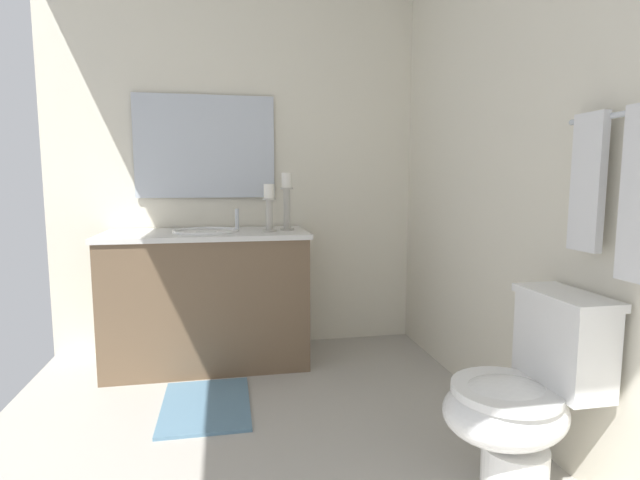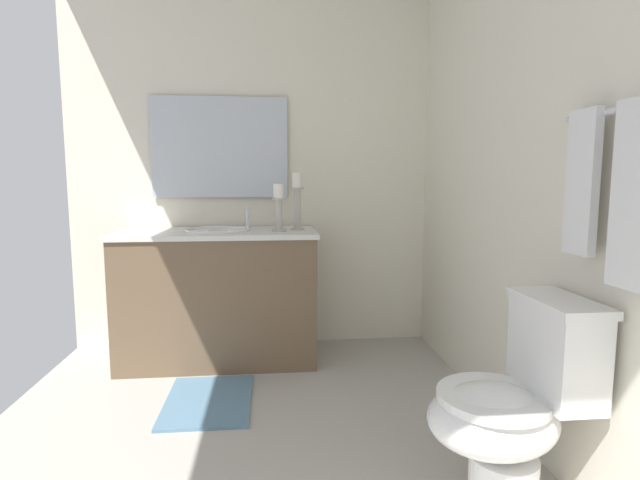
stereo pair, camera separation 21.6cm
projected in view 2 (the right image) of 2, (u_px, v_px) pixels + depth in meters
floor at (245, 473)px, 1.95m from camera, size 3.16×2.46×0.02m
wall_back at (554, 162)px, 1.92m from camera, size 3.16×0.04×2.45m
wall_left at (254, 169)px, 3.36m from camera, size 0.04×2.46×2.45m
vanity_cabinet at (219, 296)px, 3.11m from camera, size 0.58×1.25×0.84m
sink_basin at (218, 237)px, 3.07m from camera, size 0.40×0.40×0.24m
mirror at (220, 147)px, 3.27m from camera, size 0.02×0.90×0.67m
candle_holder_tall at (297, 199)px, 3.10m from camera, size 0.09×0.09×0.36m
candle_holder_short at (279, 206)px, 3.01m from camera, size 0.09×0.09×0.29m
toilet at (511, 406)px, 1.71m from camera, size 0.39×0.54×0.75m
towel_near_vanity at (582, 183)px, 1.63m from camera, size 0.14×0.03×0.48m
towel_center at (638, 195)px, 1.38m from camera, size 0.19×0.03×0.55m
bath_mat at (209, 401)px, 2.55m from camera, size 0.60×0.44×0.02m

